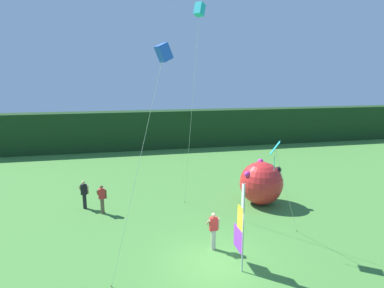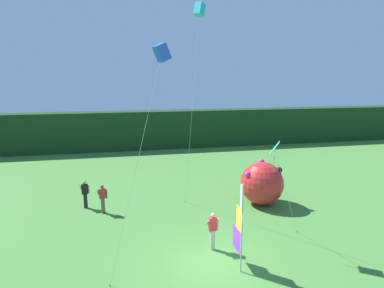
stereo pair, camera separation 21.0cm
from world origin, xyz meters
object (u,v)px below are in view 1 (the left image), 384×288
at_px(person_far_left, 213,230).
at_px(folding_chair, 256,184).
at_px(kite_cyan_diamond_0, 276,154).
at_px(kite_blue_box_1, 163,55).
at_px(banner_flag, 240,227).
at_px(inflatable_balloon, 261,183).
at_px(person_mid_field, 84,194).
at_px(person_far_right, 102,199).
at_px(kite_cyan_box_2, 199,12).
at_px(person_near_banner, 253,175).

height_order(person_far_left, folding_chair, person_far_left).
xyz_separation_m(kite_cyan_diamond_0, kite_blue_box_1, (-5.19, -1.49, 4.07)).
relative_size(person_far_left, folding_chair, 2.00).
height_order(banner_flag, person_far_left, banner_flag).
bearing_deg(inflatable_balloon, folding_chair, 73.99).
height_order(person_mid_field, kite_blue_box_1, kite_blue_box_1).
bearing_deg(kite_blue_box_1, person_far_left, 35.67).
height_order(folding_chair, kite_cyan_diamond_0, kite_cyan_diamond_0).
bearing_deg(folding_chair, person_far_right, -171.39).
xyz_separation_m(person_mid_field, folding_chair, (11.25, 0.54, -0.41)).
xyz_separation_m(person_mid_field, person_far_left, (6.18, -6.28, 0.03)).
height_order(person_mid_field, person_far_left, person_far_left).
bearing_deg(person_far_left, inflatable_balloon, 46.43).
bearing_deg(kite_blue_box_1, person_mid_field, 115.42).
bearing_deg(banner_flag, inflatable_balloon, 58.92).
height_order(person_far_right, folding_chair, person_far_right).
relative_size(kite_cyan_diamond_0, kite_cyan_box_2, 0.45).
relative_size(banner_flag, kite_cyan_box_2, 0.33).
relative_size(banner_flag, kite_blue_box_1, 0.42).
xyz_separation_m(folding_chair, kite_cyan_diamond_0, (-2.27, -7.04, 3.89)).
relative_size(folding_chair, kite_cyan_diamond_0, 0.18).
height_order(person_mid_field, person_far_right, person_mid_field).
xyz_separation_m(person_near_banner, person_mid_field, (-11.28, -1.20, -0.04)).
bearing_deg(person_far_right, kite_blue_box_1, -68.69).
bearing_deg(banner_flag, person_far_right, 129.79).
relative_size(person_near_banner, person_far_right, 1.05).
bearing_deg(kite_cyan_box_2, inflatable_balloon, 24.51).
relative_size(inflatable_balloon, kite_cyan_box_2, 0.25).
bearing_deg(person_near_banner, person_far_left, -124.32).
bearing_deg(kite_cyan_box_2, person_near_banner, 43.26).
height_order(person_near_banner, kite_cyan_diamond_0, kite_cyan_diamond_0).
height_order(person_far_left, inflatable_balloon, inflatable_balloon).
bearing_deg(person_far_left, person_far_right, 134.09).
bearing_deg(person_far_right, person_near_banner, 12.15).
height_order(kite_cyan_diamond_0, kite_blue_box_1, kite_blue_box_1).
bearing_deg(folding_chair, inflatable_balloon, -106.01).
relative_size(banner_flag, person_near_banner, 2.07).
bearing_deg(kite_blue_box_1, person_far_right, 111.31).
relative_size(inflatable_balloon, kite_cyan_diamond_0, 0.55).
xyz_separation_m(person_far_right, kite_blue_box_1, (2.73, -6.99, 7.57)).
xyz_separation_m(folding_chair, kite_cyan_box_2, (-5.11, -4.19, 10.23)).
bearing_deg(person_near_banner, kite_cyan_box_2, -136.74).
distance_m(person_mid_field, person_far_left, 8.81).
distance_m(person_far_left, kite_cyan_diamond_0, 4.45).
distance_m(inflatable_balloon, kite_cyan_diamond_0, 6.02).
relative_size(person_far_right, kite_cyan_diamond_0, 0.34).
bearing_deg(person_far_left, banner_flag, -68.43).
distance_m(person_mid_field, inflatable_balloon, 10.76).
bearing_deg(person_far_left, kite_cyan_box_2, 90.96).
height_order(banner_flag, person_far_right, banner_flag).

